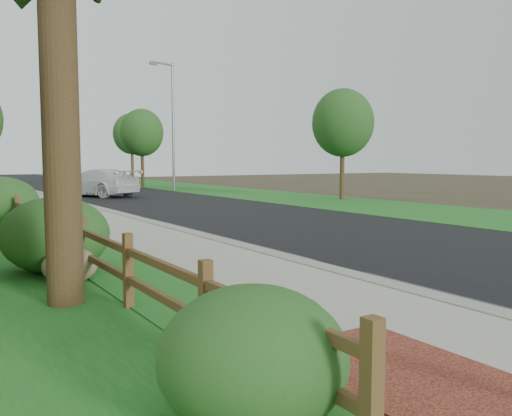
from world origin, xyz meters
TOP-DOWN VIEW (x-y plane):
  - ground at (0.00, 0.00)m, footprint 120.00×120.00m
  - road at (4.60, 35.00)m, footprint 8.00×90.00m
  - curb at (0.40, 35.00)m, footprint 0.40×90.00m
  - wet_gutter at (0.75, 35.00)m, footprint 0.50×90.00m
  - sidewalk at (-0.90, 35.00)m, footprint 2.20×90.00m
  - verge_far at (11.50, 35.00)m, footprint 6.00×90.00m
  - brick_patch at (-2.20, -1.00)m, footprint 1.60×2.40m
  - ranch_fence at (-3.60, 6.40)m, footprint 0.12×16.92m
  - white_suv at (2.80, 26.62)m, footprint 4.26×5.85m
  - dark_car_mid at (5.13, 35.23)m, footprint 1.95×4.47m
  - dark_car_far at (5.25, 44.16)m, footprint 2.32×5.10m
  - streetlight at (8.55, 29.23)m, footprint 1.92×0.76m
  - boulder at (-3.90, 4.91)m, footprint 1.04×0.85m
  - shrub_a at (-3.90, -1.00)m, footprint 1.67×1.67m
  - shrub_c at (-3.90, 6.00)m, footprint 2.06×2.06m
  - tree_near_right at (13.00, 17.21)m, footprint 3.24×3.24m
  - tree_mid_right at (9.00, 35.95)m, footprint 3.34×3.34m
  - tree_far_right at (11.60, 45.61)m, footprint 3.54×3.54m

SIDE VIEW (x-z plane):
  - ground at x=0.00m, z-range 0.00..0.00m
  - road at x=4.60m, z-range 0.00..0.02m
  - verge_far at x=11.50m, z-range 0.00..0.04m
  - wet_gutter at x=0.75m, z-range 0.02..0.02m
  - sidewalk at x=-0.90m, z-range 0.00..0.10m
  - brick_patch at x=-2.20m, z-range 0.00..0.11m
  - curb at x=0.40m, z-range 0.00..0.12m
  - boulder at x=-3.90m, z-range 0.00..0.62m
  - shrub_a at x=-3.90m, z-range 0.00..1.14m
  - ranch_fence at x=-3.60m, z-range 0.07..1.17m
  - shrub_c at x=-3.90m, z-range 0.00..1.44m
  - dark_car_mid at x=5.13m, z-range 0.02..1.52m
  - white_suv at x=2.80m, z-range 0.02..1.59m
  - dark_car_far at x=5.25m, z-range 0.02..1.64m
  - tree_near_right at x=13.00m, z-range 1.12..6.95m
  - tree_mid_right at x=9.00m, z-range 1.18..7.24m
  - tree_far_right at x=11.60m, z-range 1.30..7.83m
  - streetlight at x=8.55m, z-range 0.57..9.10m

